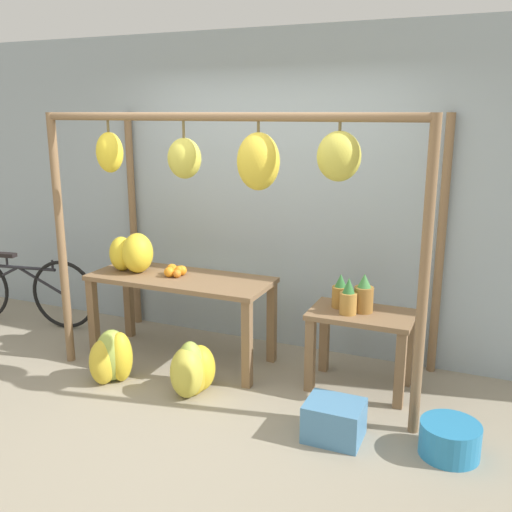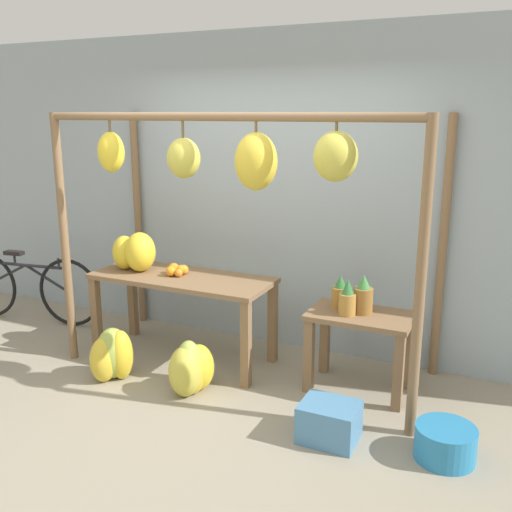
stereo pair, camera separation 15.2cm
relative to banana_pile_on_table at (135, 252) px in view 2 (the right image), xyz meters
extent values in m
plane|color=gray|center=(1.04, -0.87, -0.92)|extent=(20.00, 20.00, 0.00)
cube|color=#99A8B2|center=(1.04, 0.72, 0.48)|extent=(8.00, 0.08, 2.80)
cylinder|color=brown|center=(-0.42, -0.39, 0.14)|extent=(0.07, 0.07, 2.11)
cylinder|color=brown|center=(2.50, -0.39, 0.14)|extent=(0.07, 0.07, 2.11)
cylinder|color=brown|center=(-0.42, 0.63, 0.14)|extent=(0.07, 0.07, 2.11)
cylinder|color=brown|center=(2.50, 0.63, 0.14)|extent=(0.07, 0.07, 2.11)
cylinder|color=brown|center=(1.04, -0.39, 1.16)|extent=(2.92, 0.06, 0.06)
cylinder|color=brown|center=(0.13, -0.39, 1.09)|extent=(0.02, 0.02, 0.08)
ellipsoid|color=yellow|center=(0.13, -0.39, 0.89)|extent=(0.21, 0.19, 0.31)
cylinder|color=brown|center=(0.78, -0.39, 1.07)|extent=(0.02, 0.02, 0.12)
ellipsoid|color=gold|center=(0.78, -0.39, 0.87)|extent=(0.25, 0.22, 0.29)
cylinder|color=brown|center=(1.36, -0.39, 1.10)|extent=(0.02, 0.02, 0.07)
ellipsoid|color=gold|center=(1.36, -0.39, 0.86)|extent=(0.30, 0.27, 0.39)
cylinder|color=brown|center=(1.92, -0.39, 1.10)|extent=(0.02, 0.02, 0.05)
ellipsoid|color=gold|center=(1.92, -0.39, 0.92)|extent=(0.29, 0.26, 0.32)
cube|color=brown|center=(0.46, 0.02, -0.19)|extent=(1.57, 0.62, 0.04)
cube|color=brown|center=(-0.27, -0.24, -0.56)|extent=(0.07, 0.07, 0.71)
cube|color=brown|center=(1.20, -0.24, -0.56)|extent=(0.07, 0.07, 0.71)
cube|color=brown|center=(-0.27, 0.28, -0.56)|extent=(0.07, 0.07, 0.71)
cube|color=brown|center=(1.20, 0.28, -0.56)|extent=(0.07, 0.07, 0.71)
cube|color=brown|center=(2.01, 0.09, -0.31)|extent=(0.78, 0.49, 0.04)
cube|color=brown|center=(1.67, -0.10, -0.62)|extent=(0.07, 0.07, 0.59)
cube|color=brown|center=(2.35, -0.10, -0.62)|extent=(0.07, 0.07, 0.59)
cube|color=brown|center=(1.67, 0.28, -0.62)|extent=(0.07, 0.07, 0.59)
cube|color=brown|center=(2.35, 0.28, -0.62)|extent=(0.07, 0.07, 0.59)
ellipsoid|color=yellow|center=(0.06, 0.00, 0.01)|extent=(0.37, 0.38, 0.35)
ellipsoid|color=yellow|center=(-0.11, 0.00, -0.01)|extent=(0.32, 0.32, 0.30)
sphere|color=orange|center=(0.44, 0.05, -0.12)|extent=(0.09, 0.09, 0.09)
sphere|color=orange|center=(0.46, 0.06, -0.12)|extent=(0.09, 0.09, 0.09)
sphere|color=orange|center=(0.46, -0.02, -0.13)|extent=(0.07, 0.07, 0.07)
sphere|color=orange|center=(0.39, -0.02, -0.12)|extent=(0.09, 0.09, 0.09)
sphere|color=orange|center=(0.39, 0.05, -0.12)|extent=(0.08, 0.08, 0.08)
sphere|color=orange|center=(0.36, 0.06, -0.12)|extent=(0.09, 0.09, 0.09)
cylinder|color=#A3702D|center=(1.83, 0.14, -0.21)|extent=(0.13, 0.13, 0.17)
cone|color=#337538|center=(1.83, 0.14, -0.07)|extent=(0.09, 0.09, 0.10)
cylinder|color=#B27F38|center=(1.92, 0.02, -0.21)|extent=(0.13, 0.13, 0.17)
cone|color=#337538|center=(1.92, 0.02, -0.07)|extent=(0.09, 0.09, 0.12)
cylinder|color=olive|center=(2.02, 0.11, -0.19)|extent=(0.15, 0.15, 0.20)
cone|color=#428442|center=(2.02, 0.11, -0.04)|extent=(0.10, 0.10, 0.10)
ellipsoid|color=yellow|center=(0.23, -0.54, -0.71)|extent=(0.23, 0.24, 0.41)
ellipsoid|color=#9EB247|center=(0.15, -0.55, -0.70)|extent=(0.29, 0.31, 0.43)
ellipsoid|color=#9EB247|center=(0.08, -0.55, -0.77)|extent=(0.29, 0.29, 0.29)
ellipsoid|color=gold|center=(0.13, -0.64, -0.73)|extent=(0.22, 0.25, 0.37)
ellipsoid|color=gold|center=(0.88, -0.52, -0.74)|extent=(0.27, 0.27, 0.36)
ellipsoid|color=yellow|center=(0.88, -0.43, -0.73)|extent=(0.34, 0.35, 0.37)
ellipsoid|color=#9EB247|center=(0.86, -0.53, -0.70)|extent=(0.24, 0.26, 0.43)
ellipsoid|color=gold|center=(0.85, -0.57, -0.72)|extent=(0.34, 0.36, 0.40)
cube|color=#4C84B2|center=(2.03, -0.68, -0.79)|extent=(0.37, 0.31, 0.26)
cylinder|color=teal|center=(2.75, -0.58, -0.81)|extent=(0.38, 0.38, 0.22)
torus|color=black|center=(-0.99, 0.21, -0.57)|extent=(0.70, 0.14, 0.70)
cylinder|color=black|center=(-1.48, 0.13, -0.32)|extent=(0.83, 0.16, 0.03)
cylinder|color=black|center=(-1.72, 0.10, -0.44)|extent=(0.50, 0.10, 0.27)
cylinder|color=black|center=(-1.23, 0.17, -0.44)|extent=(0.50, 0.10, 0.27)
cylinder|color=black|center=(-1.60, 0.11, -0.27)|extent=(0.02, 0.02, 0.10)
cube|color=black|center=(-1.60, 0.11, -0.20)|extent=(0.21, 0.11, 0.04)
cylinder|color=black|center=(-1.09, 0.19, -0.27)|extent=(0.02, 0.02, 0.10)
camera|label=1|loc=(2.88, -4.00, 1.19)|focal=40.00mm
camera|label=2|loc=(3.02, -3.94, 1.19)|focal=40.00mm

